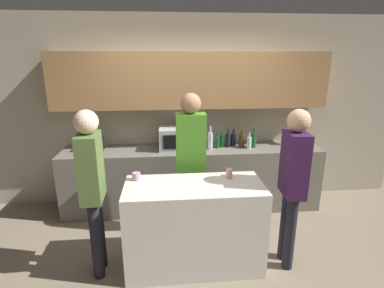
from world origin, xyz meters
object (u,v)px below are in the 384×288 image
(toaster, at_px, (94,144))
(person_right, at_px, (191,153))
(bottle_6, at_px, (249,142))
(bottle_3, at_px, (228,140))
(person_center, at_px, (92,181))
(bottle_1, at_px, (217,141))
(bottle_5, at_px, (242,140))
(bottle_7, at_px, (253,140))
(bottle_0, at_px, (210,140))
(cup_0, at_px, (136,176))
(cup_1, at_px, (229,173))
(bottle_4, at_px, (233,139))
(bottle_2, at_px, (222,141))
(potted_plant, at_px, (302,132))
(microwave, at_px, (178,138))
(person_left, at_px, (293,177))

(toaster, bearing_deg, person_right, -29.59)
(bottle_6, bearing_deg, bottle_3, 161.97)
(person_center, bearing_deg, person_right, 119.31)
(bottle_1, distance_m, bottle_3, 0.16)
(bottle_1, relative_size, bottle_5, 0.97)
(bottle_7, bearing_deg, toaster, 179.03)
(toaster, height_order, person_right, person_right)
(person_right, bearing_deg, bottle_6, -142.39)
(toaster, height_order, bottle_0, bottle_0)
(toaster, height_order, cup_0, toaster)
(bottle_0, relative_size, cup_1, 3.09)
(toaster, xyz_separation_m, bottle_0, (1.59, -0.07, 0.03))
(bottle_3, bearing_deg, cup_0, -136.72)
(toaster, bearing_deg, bottle_1, -0.64)
(bottle_4, xyz_separation_m, bottle_5, (0.10, -0.07, 0.00))
(bottle_2, relative_size, person_right, 0.14)
(cup_0, height_order, person_right, person_right)
(bottle_7, bearing_deg, potted_plant, 3.01)
(cup_1, distance_m, person_center, 1.37)
(potted_plant, height_order, bottle_0, potted_plant)
(cup_1, relative_size, person_right, 0.06)
(bottle_4, xyz_separation_m, cup_1, (-0.32, -1.22, -0.02))
(microwave, bearing_deg, bottle_0, -8.96)
(bottle_4, relative_size, cup_0, 2.83)
(microwave, relative_size, bottle_6, 2.32)
(bottle_1, bearing_deg, toaster, 179.36)
(bottle_5, height_order, person_right, person_right)
(bottle_7, distance_m, cup_1, 1.26)
(person_right, bearing_deg, bottle_0, -115.15)
(bottle_1, xyz_separation_m, bottle_4, (0.25, 0.09, 0.00))
(bottle_0, height_order, bottle_2, bottle_0)
(bottle_2, xyz_separation_m, cup_1, (-0.14, -1.17, -0.02))
(microwave, height_order, bottle_7, microwave)
(bottle_7, xyz_separation_m, person_right, (-0.95, -0.68, 0.05))
(person_right, bearing_deg, bottle_4, -129.28)
(potted_plant, bearing_deg, bottle_4, 175.99)
(microwave, relative_size, person_center, 0.31)
(toaster, bearing_deg, person_center, -78.12)
(bottle_6, xyz_separation_m, person_center, (-1.86, -1.24, 0.03))
(potted_plant, distance_m, bottle_4, 0.99)
(bottle_4, distance_m, cup_0, 1.74)
(microwave, height_order, bottle_3, microwave)
(person_center, bearing_deg, toaster, -170.08)
(bottle_5, distance_m, bottle_7, 0.17)
(cup_0, relative_size, person_right, 0.05)
(bottle_1, bearing_deg, person_right, -121.66)
(bottle_2, relative_size, person_left, 0.15)
(person_center, bearing_deg, bottle_2, 129.82)
(bottle_4, distance_m, bottle_7, 0.29)
(bottle_7, relative_size, person_right, 0.16)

